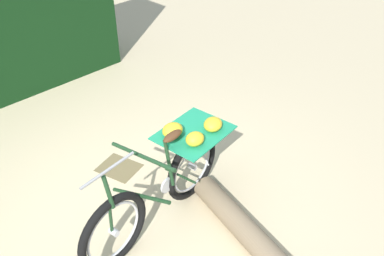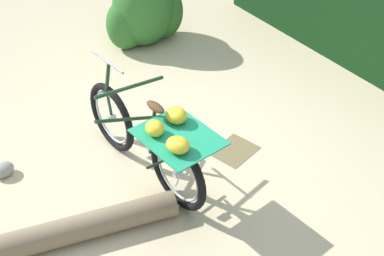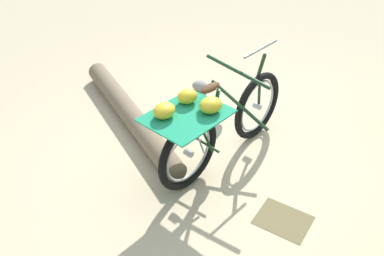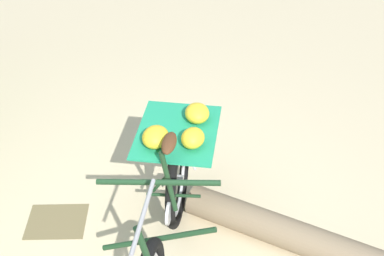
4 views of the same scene
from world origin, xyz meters
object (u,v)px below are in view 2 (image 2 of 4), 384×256
path_stone (3,170)px  shrub_cluster (145,10)px  bicycle (148,140)px  fallen_log (42,238)px

path_stone → shrub_cluster: bearing=-162.8°
bicycle → path_stone: (0.89, -1.10, -0.40)m
bicycle → fallen_log: bearing=95.5°
fallen_log → bicycle: bearing=176.2°
bicycle → shrub_cluster: size_ratio=1.61×
fallen_log → shrub_cluster: bearing=-148.6°
bicycle → shrub_cluster: 2.75m
bicycle → fallen_log: 1.23m
fallen_log → path_stone: (-0.29, -1.02, -0.05)m
path_stone → bicycle: bearing=129.0°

